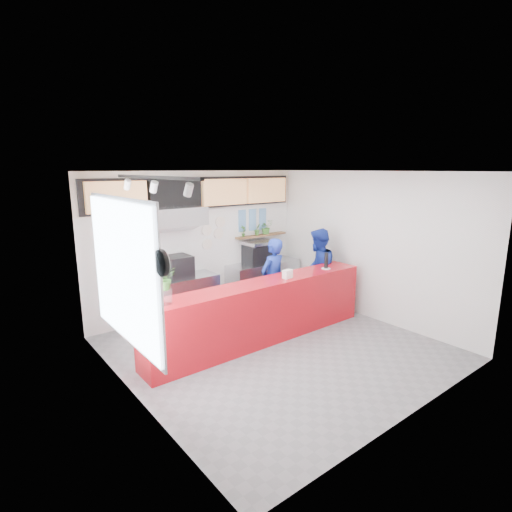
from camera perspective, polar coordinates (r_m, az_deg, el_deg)
floor at (r=7.12m, az=2.93°, el=-12.97°), size 5.00×5.00×0.00m
ceiling at (r=6.43m, az=3.23°, el=11.97°), size 5.00×5.00×0.00m
wall_back at (r=8.61m, az=-7.97°, el=1.94°), size 5.00×0.00×5.00m
wall_left at (r=5.36m, az=-17.54°, el=-4.98°), size 0.00×5.00×5.00m
wall_right at (r=8.44m, az=15.95°, el=1.37°), size 0.00×5.00×5.00m
service_counter at (r=7.18m, az=0.86°, el=-7.94°), size 4.50×0.60×1.10m
cream_band at (r=8.47m, az=-8.16°, el=9.27°), size 5.00×0.02×0.80m
prep_bench at (r=8.25m, az=-11.51°, el=-6.21°), size 1.80×0.60×0.90m
panini_oven at (r=8.10m, az=-11.11°, el=-1.55°), size 0.50×0.50×0.45m
extraction_hood at (r=7.83m, az=-11.88°, el=5.57°), size 1.20×0.70×0.35m
hood_lip at (r=7.86m, az=-11.81°, el=4.12°), size 1.20×0.69×0.31m
right_bench at (r=9.44m, az=1.04°, el=-3.55°), size 1.80×0.60×0.90m
espresso_machine at (r=9.20m, az=0.45°, el=0.31°), size 0.71×0.53×0.43m
espresso_tray at (r=9.15m, az=0.46°, el=1.94°), size 0.74×0.53×0.07m
herb_shelf at (r=9.42m, az=0.77°, el=2.97°), size 1.40×0.18×0.04m
menu_board_far_left at (r=7.64m, az=-19.24°, el=8.00°), size 1.10×0.10×0.55m
menu_board_mid_left at (r=8.09m, az=-11.40°, el=8.65°), size 1.10×0.10×0.55m
menu_board_mid_right at (r=8.68m, az=-4.49°, el=9.10°), size 1.10×0.10×0.55m
menu_board_far_right at (r=9.37m, az=1.49°, el=9.38°), size 1.10×0.10×0.55m
soffit at (r=8.45m, az=-8.04°, el=8.92°), size 4.80×0.04×0.65m
window_pane at (r=5.59m, az=-18.49°, el=-2.21°), size 0.04×2.20×1.90m
window_frame at (r=5.59m, az=-18.30°, el=-2.18°), size 0.03×2.30×2.00m
wall_clock_rim at (r=4.43m, az=-13.34°, el=-0.98°), size 0.05×0.30×0.30m
wall_clock_face at (r=4.44m, az=-12.99°, el=-0.92°), size 0.02×0.26×0.26m
track_rail at (r=5.28m, az=-14.46°, el=10.85°), size 0.05×2.40×0.04m
dec_plate_a at (r=8.62m, az=-7.05°, el=3.66°), size 0.24×0.03×0.24m
dec_plate_b at (r=8.79m, az=-5.36°, el=3.22°), size 0.24×0.03×0.24m
dec_plate_c at (r=8.67m, az=-7.00°, el=1.70°), size 0.24×0.03×0.24m
dec_plate_d at (r=8.78m, az=-5.12°, el=4.86°), size 0.24×0.03×0.24m
photo_frame_a at (r=9.11m, az=-2.00°, el=5.81°), size 0.20×0.02×0.25m
photo_frame_b at (r=9.29m, az=-0.50°, el=5.95°), size 0.20×0.02×0.25m
photo_frame_c at (r=9.48m, az=0.94°, el=6.08°), size 0.20×0.02×0.25m
photo_frame_d at (r=9.15m, az=-1.99°, el=4.26°), size 0.20×0.02×0.25m
photo_frame_e at (r=9.32m, az=-0.49°, el=4.42°), size 0.20×0.02×0.25m
photo_frame_f at (r=9.51m, az=0.94°, el=4.58°), size 0.20×0.02×0.25m
staff_center at (r=8.01m, az=2.41°, el=-3.50°), size 0.68×0.51×1.70m
staff_right at (r=8.64m, az=8.80°, el=-2.09°), size 1.11×1.06×1.81m
herb_a at (r=9.08m, az=-1.83°, el=3.57°), size 0.16×0.12×0.26m
herb_b at (r=9.33m, az=0.21°, el=3.85°), size 0.15×0.13×0.27m
herb_c at (r=9.48m, az=1.45°, el=4.18°), size 0.32×0.28×0.34m
glass_vase at (r=6.02m, az=-12.76°, el=-5.68°), size 0.23×0.23×0.22m
basil_vase at (r=5.94m, az=-12.89°, el=-3.15°), size 0.31×0.27×0.33m
napkin_holder at (r=7.24m, az=4.52°, el=-2.59°), size 0.19×0.13×0.15m
white_plate at (r=8.02m, az=9.96°, el=-1.77°), size 0.23×0.23×0.01m
pepper_mill at (r=7.98m, az=10.00°, el=-0.63°), size 0.09×0.09×0.31m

